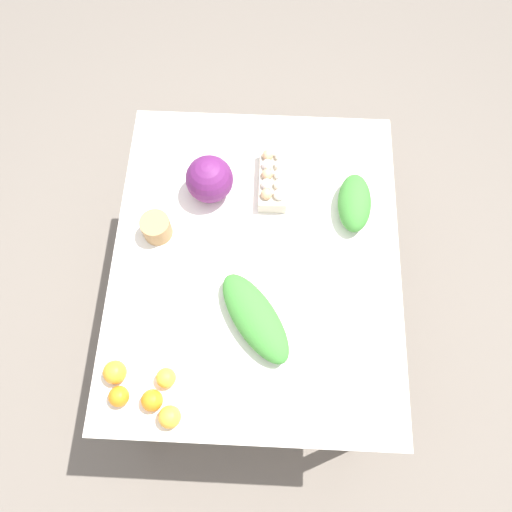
% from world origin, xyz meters
% --- Properties ---
extents(ground_plane, '(8.00, 8.00, 0.00)m').
position_xyz_m(ground_plane, '(0.00, 0.00, 0.00)').
color(ground_plane, '#70665B').
extents(dining_table, '(1.32, 1.08, 0.77)m').
position_xyz_m(dining_table, '(0.00, 0.00, 0.68)').
color(dining_table, silver).
rests_on(dining_table, ground_plane).
extents(cabbage_purple, '(0.18, 0.18, 0.18)m').
position_xyz_m(cabbage_purple, '(-0.28, -0.19, 0.86)').
color(cabbage_purple, '#601E5B').
rests_on(cabbage_purple, dining_table).
extents(egg_carton, '(0.26, 0.11, 0.09)m').
position_xyz_m(egg_carton, '(-0.32, 0.05, 0.82)').
color(egg_carton, beige).
rests_on(egg_carton, dining_table).
extents(paper_bag, '(0.11, 0.11, 0.09)m').
position_xyz_m(paper_bag, '(-0.09, -0.38, 0.82)').
color(paper_bag, '#A87F51').
rests_on(paper_bag, dining_table).
extents(greens_bunch_dandelion, '(0.39, 0.33, 0.09)m').
position_xyz_m(greens_bunch_dandelion, '(0.24, 0.01, 0.82)').
color(greens_bunch_dandelion, '#3D8433').
rests_on(greens_bunch_dandelion, dining_table).
extents(greens_bunch_beet_tops, '(0.25, 0.14, 0.10)m').
position_xyz_m(greens_bunch_beet_tops, '(-0.22, 0.37, 0.82)').
color(greens_bunch_beet_tops, '#3D8433').
rests_on(greens_bunch_beet_tops, dining_table).
extents(orange_0, '(0.07, 0.07, 0.07)m').
position_xyz_m(orange_0, '(0.53, -0.32, 0.81)').
color(orange_0, orange).
rests_on(orange_0, dining_table).
extents(orange_1, '(0.07, 0.07, 0.07)m').
position_xyz_m(orange_1, '(0.53, -0.43, 0.81)').
color(orange_1, orange).
rests_on(orange_1, dining_table).
extents(orange_2, '(0.07, 0.07, 0.07)m').
position_xyz_m(orange_2, '(0.58, -0.25, 0.81)').
color(orange_2, '#F9A833').
rests_on(orange_2, dining_table).
extents(orange_3, '(0.08, 0.08, 0.08)m').
position_xyz_m(orange_3, '(0.45, -0.45, 0.81)').
color(orange_3, orange).
rests_on(orange_3, dining_table).
extents(orange_4, '(0.07, 0.07, 0.07)m').
position_xyz_m(orange_4, '(0.46, -0.28, 0.81)').
color(orange_4, '#F9A833').
rests_on(orange_4, dining_table).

